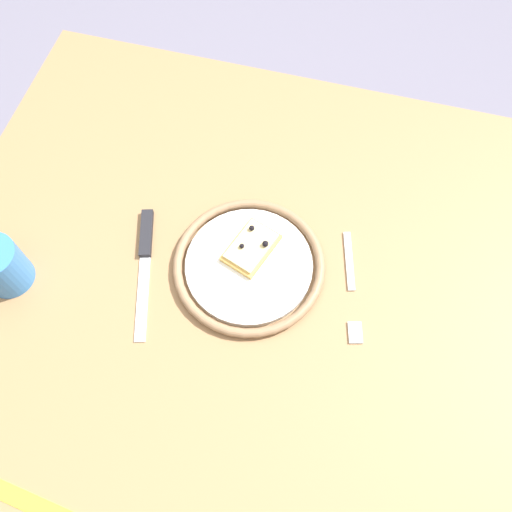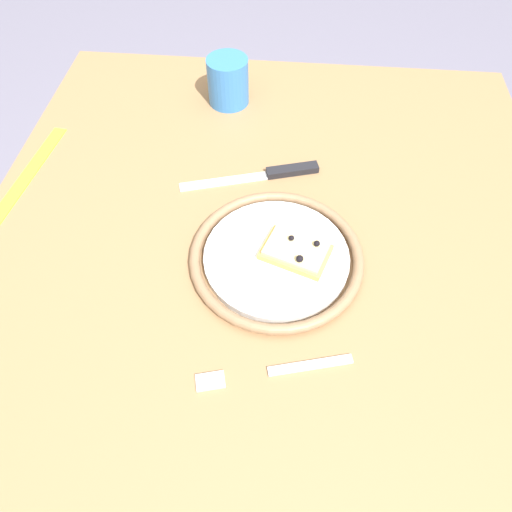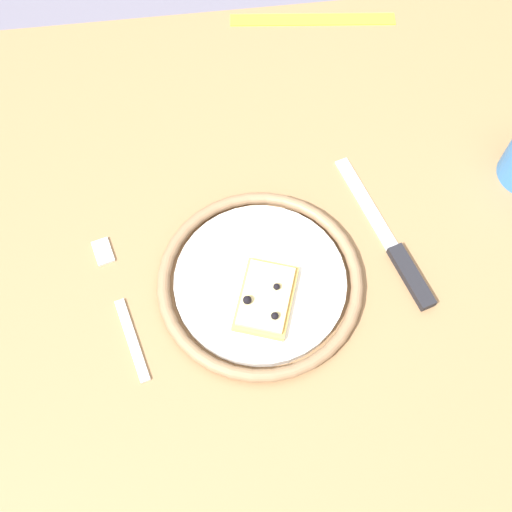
# 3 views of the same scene
# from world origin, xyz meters

# --- Properties ---
(ground_plane) EXTENTS (6.00, 6.00, 0.00)m
(ground_plane) POSITION_xyz_m (0.00, 0.00, 0.00)
(ground_plane) COLOR slate
(dining_table) EXTENTS (1.09, 0.92, 0.70)m
(dining_table) POSITION_xyz_m (0.00, 0.00, 0.63)
(dining_table) COLOR #936D47
(dining_table) RESTS_ON ground_plane
(plate) EXTENTS (0.26, 0.26, 0.02)m
(plate) POSITION_xyz_m (0.01, -0.02, 0.71)
(plate) COLOR white
(plate) RESTS_ON dining_table
(pizza_slice_near) EXTENTS (0.09, 0.11, 0.03)m
(pizza_slice_near) POSITION_xyz_m (0.01, -0.04, 0.72)
(pizza_slice_near) COLOR tan
(pizza_slice_near) RESTS_ON plate
(knife) EXTENTS (0.09, 0.24, 0.01)m
(knife) POSITION_xyz_m (0.19, 0.00, 0.71)
(knife) COLOR silver
(knife) RESTS_ON dining_table
(fork) EXTENTS (0.07, 0.20, 0.00)m
(fork) POSITION_xyz_m (-0.17, -0.02, 0.70)
(fork) COLOR silver
(fork) RESTS_ON dining_table
(cup) EXTENTS (0.08, 0.08, 0.09)m
(cup) POSITION_xyz_m (0.39, 0.10, 0.75)
(cup) COLOR #3372BF
(cup) RESTS_ON dining_table
(measuring_tape) EXTENTS (0.26, 0.05, 0.00)m
(measuring_tape) POSITION_xyz_m (0.15, 0.42, 0.70)
(measuring_tape) COLOR yellow
(measuring_tape) RESTS_ON dining_table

